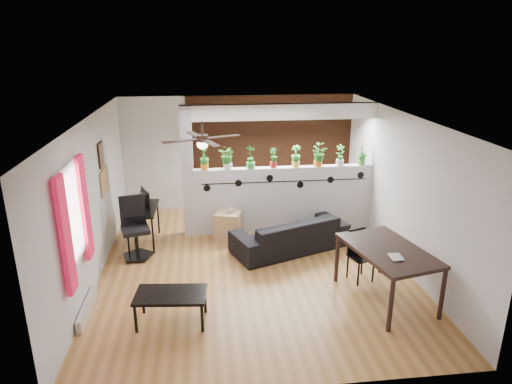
# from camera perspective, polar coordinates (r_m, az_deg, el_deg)

# --- Properties ---
(room_shell) EXTENTS (6.30, 7.10, 2.90)m
(room_shell) POSITION_cam_1_polar(r_m,az_deg,el_deg) (7.58, -0.39, -0.42)
(room_shell) COLOR olive
(room_shell) RESTS_ON ground
(partition_wall) EXTENTS (3.60, 0.18, 1.35)m
(partition_wall) POSITION_cam_1_polar(r_m,az_deg,el_deg) (9.30, 3.50, -0.89)
(partition_wall) COLOR #BCBCC1
(partition_wall) RESTS_ON ground
(ceiling_header) EXTENTS (3.60, 0.18, 0.30)m
(ceiling_header) POSITION_cam_1_polar(r_m,az_deg,el_deg) (8.87, 3.73, 9.99)
(ceiling_header) COLOR white
(ceiling_header) RESTS_ON room_shell
(pier_column) EXTENTS (0.22, 0.20, 2.60)m
(pier_column) POSITION_cam_1_polar(r_m,az_deg,el_deg) (8.98, -8.52, 2.41)
(pier_column) COLOR #BCBCC1
(pier_column) RESTS_ON ground
(brick_panel) EXTENTS (3.90, 0.05, 2.60)m
(brick_panel) POSITION_cam_1_polar(r_m,az_deg,el_deg) (10.52, 2.17, 4.98)
(brick_panel) COLOR #A2542F
(brick_panel) RESTS_ON ground
(vine_decal) EXTENTS (3.31, 0.01, 0.30)m
(vine_decal) POSITION_cam_1_polar(r_m,az_deg,el_deg) (9.08, 3.65, 1.32)
(vine_decal) COLOR black
(vine_decal) RESTS_ON partition_wall
(window_assembly) EXTENTS (0.09, 1.30, 1.55)m
(window_assembly) POSITION_cam_1_polar(r_m,az_deg,el_deg) (6.59, -21.88, -2.89)
(window_assembly) COLOR white
(window_assembly) RESTS_ON room_shell
(baseboard_heater) EXTENTS (0.08, 1.00, 0.18)m
(baseboard_heater) POSITION_cam_1_polar(r_m,az_deg,el_deg) (7.19, -20.37, -13.48)
(baseboard_heater) COLOR beige
(baseboard_heater) RESTS_ON ground
(corkboard) EXTENTS (0.03, 0.60, 0.45)m
(corkboard) POSITION_cam_1_polar(r_m,az_deg,el_deg) (8.62, -18.40, 1.31)
(corkboard) COLOR #A0794D
(corkboard) RESTS_ON room_shell
(framed_art) EXTENTS (0.03, 0.34, 0.44)m
(framed_art) POSITION_cam_1_polar(r_m,az_deg,el_deg) (8.45, -18.82, 4.44)
(framed_art) COLOR #8C7259
(framed_art) RESTS_ON room_shell
(ceiling_fan) EXTENTS (1.19, 1.19, 0.43)m
(ceiling_fan) POSITION_cam_1_polar(r_m,az_deg,el_deg) (6.98, -6.72, 6.42)
(ceiling_fan) COLOR black
(ceiling_fan) RESTS_ON room_shell
(potted_plant_0) EXTENTS (0.26, 0.27, 0.41)m
(potted_plant_0) POSITION_cam_1_polar(r_m,az_deg,el_deg) (8.90, -6.48, 4.16)
(potted_plant_0) COLOR orange
(potted_plant_0) RESTS_ON partition_wall
(potted_plant_1) EXTENTS (0.31, 0.30, 0.47)m
(potted_plant_1) POSITION_cam_1_polar(r_m,az_deg,el_deg) (8.91, -3.57, 4.44)
(potted_plant_1) COLOR white
(potted_plant_1) RESTS_ON partition_wall
(potted_plant_2) EXTENTS (0.31, 0.29, 0.47)m
(potted_plant_2) POSITION_cam_1_polar(r_m,az_deg,el_deg) (8.94, -0.67, 4.51)
(potted_plant_2) COLOR green
(potted_plant_2) RESTS_ON partition_wall
(potted_plant_3) EXTENTS (0.24, 0.25, 0.39)m
(potted_plant_3) POSITION_cam_1_polar(r_m,az_deg,el_deg) (9.01, 2.19, 4.36)
(potted_plant_3) COLOR red
(potted_plant_3) RESTS_ON partition_wall
(potted_plant_4) EXTENTS (0.26, 0.23, 0.43)m
(potted_plant_4) POSITION_cam_1_polar(r_m,az_deg,el_deg) (9.08, 5.02, 4.55)
(potted_plant_4) COLOR #ECD753
(potted_plant_4) RESTS_ON partition_wall
(potted_plant_5) EXTENTS (0.30, 0.30, 0.46)m
(potted_plant_5) POSITION_cam_1_polar(r_m,az_deg,el_deg) (9.18, 7.79, 4.68)
(potted_plant_5) COLOR orange
(potted_plant_5) RESTS_ON partition_wall
(potted_plant_6) EXTENTS (0.24, 0.21, 0.43)m
(potted_plant_6) POSITION_cam_1_polar(r_m,az_deg,el_deg) (9.31, 10.49, 4.65)
(potted_plant_6) COLOR silver
(potted_plant_6) RESTS_ON partition_wall
(potted_plant_7) EXTENTS (0.25, 0.26, 0.40)m
(potted_plant_7) POSITION_cam_1_polar(r_m,az_deg,el_deg) (9.45, 13.11, 4.60)
(potted_plant_7) COLOR #41832F
(potted_plant_7) RESTS_ON partition_wall
(sofa) EXTENTS (2.23, 1.50, 0.61)m
(sofa) POSITION_cam_1_polar(r_m,az_deg,el_deg) (8.59, 4.30, -5.28)
(sofa) COLOR black
(sofa) RESTS_ON ground
(cube_shelf) EXTENTS (0.56, 0.52, 0.57)m
(cube_shelf) POSITION_cam_1_polar(r_m,az_deg,el_deg) (8.98, -3.50, -4.28)
(cube_shelf) COLOR tan
(cube_shelf) RESTS_ON ground
(cup) EXTENTS (0.14, 0.14, 0.10)m
(cup) POSITION_cam_1_polar(r_m,az_deg,el_deg) (8.86, -3.22, -2.25)
(cup) COLOR gray
(cup) RESTS_ON cube_shelf
(computer_desk) EXTENTS (0.55, 1.02, 0.73)m
(computer_desk) POSITION_cam_1_polar(r_m,az_deg,el_deg) (8.93, -13.99, -2.36)
(computer_desk) COLOR black
(computer_desk) RESTS_ON ground
(monitor) EXTENTS (0.30, 0.16, 0.17)m
(monitor) POSITION_cam_1_polar(r_m,az_deg,el_deg) (9.02, -13.96, -1.10)
(monitor) COLOR black
(monitor) RESTS_ON computer_desk
(office_chair) EXTENTS (0.58, 0.58, 1.11)m
(office_chair) POSITION_cam_1_polar(r_m,az_deg,el_deg) (8.49, -14.86, -4.81)
(office_chair) COLOR black
(office_chair) RESTS_ON ground
(dining_table) EXTENTS (1.25, 1.70, 0.84)m
(dining_table) POSITION_cam_1_polar(r_m,az_deg,el_deg) (7.09, 16.16, -7.46)
(dining_table) COLOR black
(dining_table) RESTS_ON ground
(book) EXTENTS (0.18, 0.24, 0.02)m
(book) POSITION_cam_1_polar(r_m,az_deg,el_deg) (6.76, 16.41, -7.85)
(book) COLOR gray
(book) RESTS_ON dining_table
(folding_chair) EXTENTS (0.44, 0.44, 0.86)m
(folding_chair) POSITION_cam_1_polar(r_m,az_deg,el_deg) (7.68, 12.70, -7.06)
(folding_chair) COLOR black
(folding_chair) RESTS_ON ground
(coffee_table) EXTENTS (1.02, 0.63, 0.45)m
(coffee_table) POSITION_cam_1_polar(r_m,az_deg,el_deg) (6.54, -10.61, -12.72)
(coffee_table) COLOR black
(coffee_table) RESTS_ON ground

